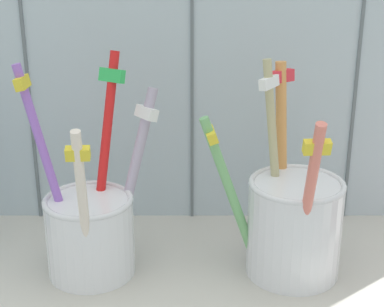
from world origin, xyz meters
TOP-DOWN VIEW (x-y plane):
  - counter_slab at (0.00, 0.00)cm, footprint 64.00×22.00cm
  - tile_wall_back at (-0.00, 12.00)cm, footprint 64.00×2.20cm
  - toothbrush_cup_left at (-8.75, 0.17)cm, footprint 11.52×11.12cm
  - toothbrush_cup_right at (8.69, 0.16)cm, footprint 12.43×11.67cm

SIDE VIEW (x-z plane):
  - counter_slab at x=0.00cm, z-range 0.00..2.00cm
  - toothbrush_cup_left at x=-8.75cm, z-range -3.09..15.78cm
  - toothbrush_cup_right at x=8.69cm, z-range -2.40..16.18cm
  - tile_wall_back at x=0.00cm, z-range 0.00..45.00cm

